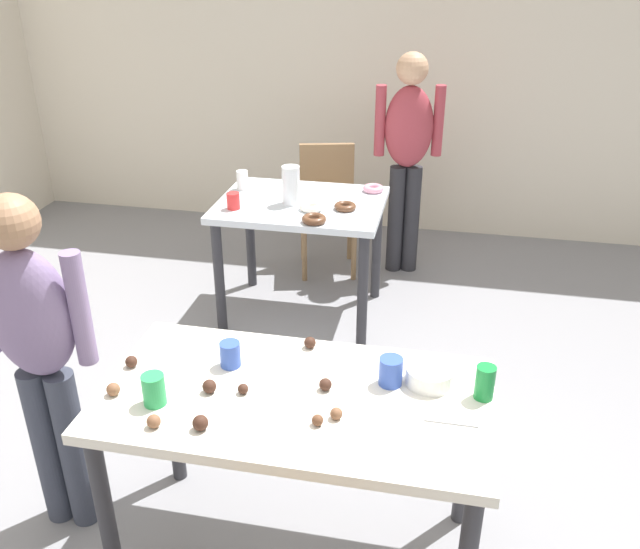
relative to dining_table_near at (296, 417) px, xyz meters
The scene contains 30 objects.
ground_plane 0.69m from the dining_table_near, 69.08° to the left, with size 6.40×6.40×0.00m, color gray.
wall_back 3.48m from the dining_table_near, 88.62° to the left, with size 6.40×0.10×2.60m, color beige.
dining_table_near is the anchor object (origin of this frame).
dining_table_far 1.87m from the dining_table_near, 102.45° to the left, with size 0.97×0.74×0.75m.
chair_far_table 2.59m from the dining_table_near, 98.55° to the left, with size 0.49×0.49×0.87m.
person_girl_near 0.96m from the dining_table_near, behind, with size 0.45×0.21×1.40m.
person_adult_far 2.61m from the dining_table_near, 86.69° to the left, with size 0.46×0.26×1.51m.
mixing_bowl 0.49m from the dining_table_near, 19.41° to the left, with size 0.17×0.17×0.06m, color white.
soda_can 0.66m from the dining_table_near, ahead, with size 0.07×0.07×0.12m, color #198438.
fork_near 0.54m from the dining_table_near, ahead, with size 0.17×0.02×0.01m, color silver.
cup_near_0 0.49m from the dining_table_near, 162.09° to the right, with size 0.08×0.08×0.11m, color green.
cup_near_1 0.37m from the dining_table_near, 21.90° to the left, with size 0.08×0.08×0.10m, color #3351B2.
cup_near_2 0.33m from the dining_table_near, 155.92° to the left, with size 0.07×0.07×0.09m, color #3351B2.
cake_ball_0 0.63m from the dining_table_near, behind, with size 0.04×0.04×0.04m, color #3D2319.
cake_ball_1 0.37m from the dining_table_near, 136.11° to the right, with size 0.05×0.05×0.05m, color #3D2319.
cake_ball_2 0.32m from the dining_table_near, 92.49° to the left, with size 0.04×0.04×0.04m, color #3D2319.
cake_ball_3 0.16m from the dining_table_near, 24.52° to the left, with size 0.04×0.04×0.04m, color #3D2319.
cake_ball_4 0.22m from the dining_table_near, 32.36° to the right, with size 0.04×0.04×0.04m, color brown.
cake_ball_5 0.21m from the dining_table_near, 169.51° to the right, with size 0.04×0.04×0.04m, color #3D2319.
cake_ball_6 0.32m from the dining_table_near, behind, with size 0.05×0.05×0.05m, color #3D2319.
cake_ball_7 0.49m from the dining_table_near, 147.00° to the right, with size 0.04×0.04×0.04m, color brown.
cake_ball_8 0.22m from the dining_table_near, 53.34° to the right, with size 0.04×0.04×0.04m, color brown.
cake_ball_9 0.63m from the dining_table_near, 167.93° to the right, with size 0.05×0.05×0.05m, color brown.
pitcher_far 1.85m from the dining_table_near, 104.19° to the left, with size 0.10×0.10×0.22m, color white.
cup_far_0 2.13m from the dining_table_near, 112.21° to the left, with size 0.07×0.07×0.12m, color white.
cup_far_1 1.81m from the dining_table_near, 114.75° to the left, with size 0.07×0.07×0.09m, color red.
donut_far_0 1.76m from the dining_table_near, 94.13° to the left, with size 0.13×0.13×0.04m, color brown.
donut_far_1 1.74m from the dining_table_near, 100.45° to the left, with size 0.14×0.14×0.04m, color white.
donut_far_2 2.09m from the dining_table_near, 90.25° to the left, with size 0.13×0.13×0.04m, color pink.
donut_far_3 1.55m from the dining_table_near, 99.66° to the left, with size 0.13×0.13×0.04m, color brown.
Camera 1 is at (0.38, -2.03, 2.14)m, focal length 37.87 mm.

